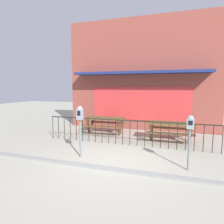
% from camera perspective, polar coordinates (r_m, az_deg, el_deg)
% --- Properties ---
extents(ground, '(40.00, 40.00, 0.00)m').
position_cam_1_polar(ground, '(5.93, 0.05, -14.43)').
color(ground, '#ACAB98').
extents(pub_storefront, '(7.74, 1.36, 5.66)m').
position_cam_1_polar(pub_storefront, '(10.25, 8.51, 10.71)').
color(pub_storefront, '#592416').
rests_on(pub_storefront, ground).
extents(patio_fence_front, '(6.53, 0.04, 0.97)m').
position_cam_1_polar(patio_fence_front, '(7.36, 4.25, -4.73)').
color(patio_fence_front, black).
rests_on(patio_fence_front, ground).
extents(picnic_table_left, '(1.85, 1.43, 0.79)m').
position_cam_1_polar(picnic_table_left, '(9.15, -2.16, -2.64)').
color(picnic_table_left, brown).
rests_on(picnic_table_left, ground).
extents(picnic_table_right, '(1.82, 1.39, 0.79)m').
position_cam_1_polar(picnic_table_right, '(8.20, 16.81, -4.12)').
color(picnic_table_right, brown).
rests_on(picnic_table_right, ground).
extents(parking_meter_near, '(0.18, 0.17, 1.62)m').
position_cam_1_polar(parking_meter_near, '(6.06, -9.44, -1.77)').
color(parking_meter_near, slate).
rests_on(parking_meter_near, ground).
extents(parking_meter_far, '(0.18, 0.17, 1.48)m').
position_cam_1_polar(parking_meter_far, '(5.42, 22.02, -4.43)').
color(parking_meter_far, slate).
rests_on(parking_meter_far, ground).
extents(curb_edge, '(10.84, 0.20, 0.11)m').
position_cam_1_polar(curb_edge, '(5.44, -1.84, -16.52)').
color(curb_edge, gray).
rests_on(curb_edge, ground).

